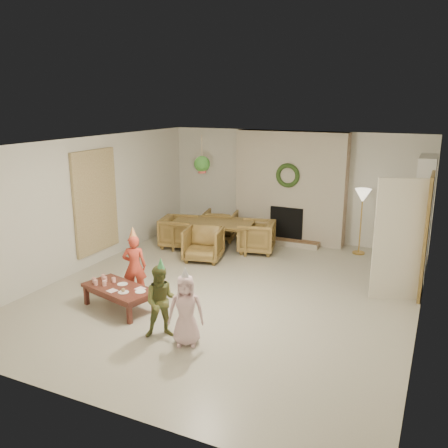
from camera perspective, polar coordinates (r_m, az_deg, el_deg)
The scene contains 56 objects.
floor at distance 8.21m, azimuth 0.72°, elevation -7.99°, with size 7.00×7.00×0.00m, color #B7B29E.
ceiling at distance 7.60m, azimuth 0.78°, elevation 9.68°, with size 7.00×7.00×0.00m, color white.
wall_back at distance 11.02m, azimuth 8.29°, elevation 4.57°, with size 7.00×7.00×0.00m, color silver.
wall_front at distance 4.99m, azimuth -16.21°, elevation -8.53°, with size 7.00×7.00×0.00m, color silver.
wall_left at distance 9.41m, azimuth -16.14°, elevation 2.39°, with size 7.00×7.00×0.00m, color silver.
wall_right at distance 7.16m, azimuth 23.20°, elevation -2.04°, with size 7.00×7.00×0.00m, color silver.
fireplace_mass at distance 10.84m, azimuth 7.98°, elevation 4.40°, with size 2.50×0.40×2.50m, color #5C2F18.
fireplace_hearth at distance 10.79m, azimuth 7.20°, elevation -2.12°, with size 1.60×0.30×0.12m, color brown.
fireplace_firebox at distance 10.84m, azimuth 7.54°, elevation 0.09°, with size 0.75×0.12×0.75m, color black.
fireplace_wreath at distance 10.57m, azimuth 7.66°, elevation 5.80°, with size 0.54×0.54×0.10m, color #213B16.
floor_lamp_base at distance 10.49m, azimuth 15.87°, elevation -3.34°, with size 0.26×0.26×0.03m, color gold.
floor_lamp_post at distance 10.32m, azimuth 16.11°, elevation 0.02°, with size 0.03×0.03×1.25m, color gold.
floor_lamp_shade at distance 10.19m, azimuth 16.35°, elevation 3.29°, with size 0.33×0.33×0.28m, color beige.
bookshelf_carcass at distance 9.43m, azimuth 22.76°, elevation 0.90°, with size 0.30×1.00×2.20m, color white.
bookshelf_shelf_a at distance 9.60m, azimuth 22.25°, elevation -2.85°, with size 0.30×0.92×0.03m, color white.
bookshelf_shelf_b at distance 9.49m, azimuth 22.49°, elevation -0.55°, with size 0.30×0.92×0.03m, color white.
bookshelf_shelf_c at distance 9.40m, azimuth 22.73°, elevation 1.80°, with size 0.30×0.92×0.03m, color white.
bookshelf_shelf_d at distance 9.33m, azimuth 22.97°, elevation 4.20°, with size 0.30×0.92×0.03m, color white.
books_row_lower at distance 9.42m, azimuth 22.16°, elevation -2.28°, with size 0.20×0.40×0.24m, color #AC1F2E.
books_row_mid at distance 9.51m, azimuth 22.47°, elevation 0.35°, with size 0.20×0.44×0.24m, color #276392.
books_row_upper at distance 9.28m, azimuth 22.65°, elevation 2.47°, with size 0.20×0.36×0.22m, color #A36722.
door_frame at distance 8.38m, azimuth 23.13°, elevation -1.34°, with size 0.05×0.86×2.04m, color olive.
door_leaf at distance 8.04m, azimuth 20.30°, elevation -1.87°, with size 0.05×0.80×2.00m, color beige.
curtain_panel at distance 9.54m, azimuth -15.18°, elevation 2.61°, with size 0.06×1.20×2.00m, color #C7BC8C.
dining_table at distance 10.31m, azimuth -1.38°, elevation -1.38°, with size 1.75×0.97×0.61m, color olive.
dining_chair_near at distance 9.59m, azimuth -2.49°, elevation -2.44°, with size 0.73×0.75×0.68m, color olive.
dining_chair_far at distance 11.02m, azimuth -0.42°, elevation -0.13°, with size 0.73×0.75×0.68m, color olive.
dining_chair_left at distance 10.51m, azimuth -5.45°, elevation -0.95°, with size 0.73×0.75×0.68m, color olive.
dining_chair_right at distance 10.12m, azimuth 3.91°, elevation -1.53°, with size 0.73×0.75×0.68m, color olive.
hanging_plant_cord at distance 9.54m, azimuth -2.68°, elevation 8.59°, with size 0.01×0.01×0.70m, color tan.
hanging_plant_pot at distance 9.59m, azimuth -2.65°, elevation 6.51°, with size 0.16×0.16×0.12m, color #983731.
hanging_plant_foliage at distance 9.57m, azimuth -2.66°, elevation 7.23°, with size 0.32×0.32×0.32m, color #22511B.
coffee_table_top at distance 7.59m, azimuth -12.53°, elevation -7.59°, with size 1.17×0.58×0.05m, color #5B291E.
coffee_table_apron at distance 7.62m, azimuth -12.50°, elevation -8.03°, with size 1.08×0.49×0.07m, color #5B291E.
coffee_leg_fl at distance 7.94m, azimuth -16.21°, elevation -8.23°, with size 0.06×0.06×0.31m, color #5B291E.
coffee_leg_fr at distance 7.14m, azimuth -11.30°, elevation -10.56°, with size 0.06×0.06×0.31m, color #5B291E.
coffee_leg_bl at distance 8.19m, azimuth -13.45°, elevation -7.32°, with size 0.06×0.06×0.31m, color #5B291E.
coffee_leg_br at distance 7.42m, azimuth -8.42°, elevation -9.43°, with size 0.06×0.06×0.31m, color #5B291E.
cup_a at distance 7.84m, azimuth -15.38°, elevation -6.53°, with size 0.06×0.06×0.08m, color white.
cup_b at distance 7.93m, azimuth -14.31°, elevation -6.19°, with size 0.06×0.06×0.08m, color white.
cup_c at distance 7.73m, azimuth -15.18°, elevation -6.81°, with size 0.06×0.06×0.08m, color white.
cup_d at distance 7.82m, azimuth -14.11°, elevation -6.47°, with size 0.06×0.06×0.08m, color white.
cup_e at distance 7.67m, azimuth -14.19°, elevation -6.91°, with size 0.06×0.06×0.08m, color white.
cup_f at distance 7.77m, azimuth -13.12°, elevation -6.56°, with size 0.06×0.06×0.08m, color white.
plate_a at distance 7.67m, azimuth -12.11°, elevation -7.07°, with size 0.16×0.16×0.01m, color white.
plate_b at distance 7.36m, azimuth -12.00°, elevation -8.02°, with size 0.16×0.16×0.01m, color white.
plate_c at distance 7.34m, azimuth -10.02°, elevation -8.00°, with size 0.16×0.16×0.01m, color white.
food_scoop at distance 7.35m, azimuth -12.02°, elevation -7.77°, with size 0.06×0.06×0.06m, color tan.
napkin_left at distance 7.46m, azimuth -13.31°, elevation -7.81°, with size 0.13×0.13×0.01m, color #FAB8CD.
napkin_right at distance 7.44m, azimuth -10.05°, elevation -7.67°, with size 0.13×0.13×0.01m, color #FAB8CD.
child_red at distance 7.91m, azimuth -10.71°, elevation -5.03°, with size 0.39×0.25×1.06m, color #C23C29.
party_hat_red at distance 7.74m, azimuth -10.91°, elevation -1.03°, with size 0.14×0.14×0.20m, color gold.
child_plaid at distance 6.58m, azimuth -7.44°, elevation -9.26°, with size 0.50×0.39×1.02m, color olive.
party_hat_plaid at distance 6.37m, azimuth -7.61°, elevation -4.76°, with size 0.12×0.12×0.17m, color #46A458.
child_pink at distance 6.36m, azimuth -4.61°, elevation -10.29°, with size 0.48×0.31×0.97m, color beige.
party_hat_pink at distance 6.16m, azimuth -4.71°, elevation -5.86°, with size 0.13×0.13×0.18m, color silver.
Camera 1 is at (3.11, -6.90, 3.18)m, focal length 38.03 mm.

